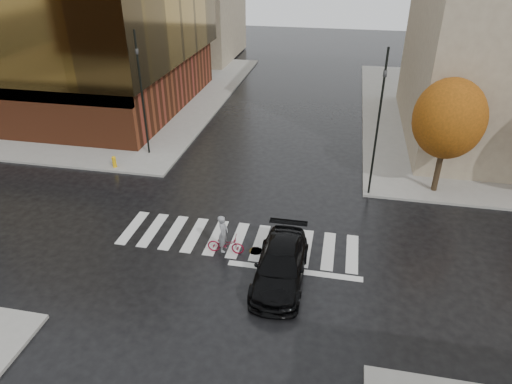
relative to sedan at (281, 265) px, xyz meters
The scene contains 11 objects.
ground 3.24m from the sedan, 141.79° to the left, with size 120.00×120.00×0.00m, color black.
sidewalk_nw 32.83m from the sedan, 135.65° to the left, with size 30.00×30.00×0.15m, color gray.
crosswalk 3.56m from the sedan, 135.30° to the left, with size 12.00×3.00×0.01m, color silver.
office_glass 32.45m from the sedan, 140.83° to the left, with size 27.00×19.00×16.00m.
tree_ne_a 12.56m from the sedan, 51.16° to the left, with size 3.80×3.80×6.50m.
sedan is the anchor object (origin of this frame).
cyclist 3.15m from the sedan, 153.89° to the left, with size 1.75×0.69×1.98m.
traffic_light_nw 15.80m from the sedan, 134.22° to the left, with size 0.23×0.20×7.97m.
traffic_light_ne 9.98m from the sedan, 65.11° to the left, with size 0.22×0.24×8.12m.
fire_hydrant 14.60m from the sedan, 144.65° to the left, with size 0.27×0.27×0.75m.
manhole 2.37m from the sedan, 129.45° to the left, with size 0.63×0.63×0.01m, color #423517.
Camera 1 is at (4.48, -17.19, 12.97)m, focal length 32.00 mm.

